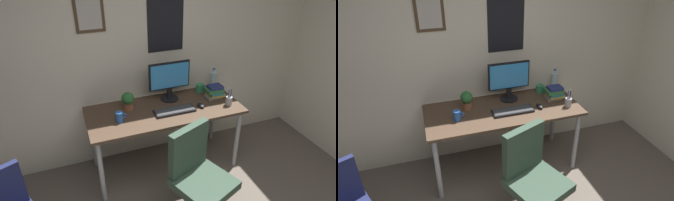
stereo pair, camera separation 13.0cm
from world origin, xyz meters
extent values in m
cube|color=beige|center=(0.00, 2.15, 1.30)|extent=(4.40, 0.08, 2.60)
cube|color=#4C3823|center=(-0.46, 2.11, 1.71)|extent=(0.28, 0.02, 0.34)
cube|color=beige|center=(-0.46, 2.09, 1.71)|extent=(0.22, 0.00, 0.28)
cube|color=black|center=(0.31, 2.11, 1.53)|extent=(0.40, 0.01, 0.56)
cube|color=#4C3828|center=(0.15, 1.72, 0.74)|extent=(1.63, 0.69, 0.03)
cylinder|color=#9EA0A5|center=(-0.60, 1.44, 0.36)|extent=(0.05, 0.05, 0.73)
cylinder|color=#9EA0A5|center=(0.91, 1.44, 0.36)|extent=(0.05, 0.05, 0.73)
cylinder|color=#9EA0A5|center=(-0.60, 2.01, 0.36)|extent=(0.05, 0.05, 0.73)
cylinder|color=#9EA0A5|center=(0.91, 2.01, 0.36)|extent=(0.05, 0.05, 0.73)
cube|color=#334738|center=(0.20, 0.87, 0.46)|extent=(0.60, 0.60, 0.08)
cube|color=#334738|center=(0.13, 1.06, 0.72)|extent=(0.42, 0.22, 0.45)
cylinder|color=black|center=(0.18, 1.15, 0.02)|extent=(0.05, 0.05, 0.04)
cylinder|color=black|center=(0.28, 1.91, 0.77)|extent=(0.20, 0.20, 0.01)
cube|color=black|center=(0.28, 1.91, 0.83)|extent=(0.05, 0.04, 0.12)
cube|color=black|center=(0.28, 1.92, 1.04)|extent=(0.46, 0.02, 0.30)
cube|color=#338CD8|center=(0.28, 1.90, 1.04)|extent=(0.43, 0.00, 0.27)
cube|color=black|center=(0.23, 1.63, 0.77)|extent=(0.43, 0.15, 0.02)
cube|color=#38383A|center=(0.23, 1.63, 0.78)|extent=(0.41, 0.13, 0.00)
ellipsoid|color=black|center=(0.53, 1.63, 0.78)|extent=(0.06, 0.11, 0.04)
cylinder|color=silver|center=(0.87, 1.99, 0.86)|extent=(0.07, 0.07, 0.20)
cylinder|color=silver|center=(0.87, 1.99, 0.98)|extent=(0.03, 0.03, 0.04)
cylinder|color=#2659B2|center=(0.87, 1.99, 1.00)|extent=(0.03, 0.03, 0.02)
cylinder|color=#2D8C59|center=(0.67, 1.96, 0.81)|extent=(0.09, 0.09, 0.09)
torus|color=#2D8C59|center=(0.73, 1.96, 0.81)|extent=(0.05, 0.01, 0.05)
cylinder|color=#2659B2|center=(-0.35, 1.65, 0.81)|extent=(0.07, 0.07, 0.10)
torus|color=#2659B2|center=(-0.30, 1.65, 0.82)|extent=(0.05, 0.01, 0.05)
cylinder|color=brown|center=(-0.21, 1.85, 0.80)|extent=(0.11, 0.11, 0.07)
sphere|color=#2D6B33|center=(-0.21, 1.85, 0.89)|extent=(0.13, 0.13, 0.13)
ellipsoid|color=#287A38|center=(-0.24, 1.88, 0.90)|extent=(0.07, 0.08, 0.02)
ellipsoid|color=#287A38|center=(-0.18, 1.87, 0.91)|extent=(0.07, 0.08, 0.02)
ellipsoid|color=#287A38|center=(-0.23, 1.82, 0.90)|extent=(0.08, 0.07, 0.02)
cylinder|color=#9EA0A5|center=(0.83, 1.56, 0.81)|extent=(0.07, 0.07, 0.09)
cylinder|color=#263FBF|center=(0.82, 1.56, 0.88)|extent=(0.01, 0.01, 0.13)
cylinder|color=red|center=(0.82, 1.57, 0.88)|extent=(0.01, 0.01, 0.13)
cylinder|color=black|center=(0.84, 1.55, 0.88)|extent=(0.01, 0.01, 0.13)
cylinder|color=#9EA0A5|center=(0.84, 1.56, 0.89)|extent=(0.01, 0.03, 0.14)
cylinder|color=#9EA0A5|center=(0.82, 1.56, 0.89)|extent=(0.01, 0.02, 0.14)
cube|color=gray|center=(0.75, 1.77, 0.77)|extent=(0.17, 0.13, 0.03)
cube|color=gold|center=(0.78, 1.76, 0.80)|extent=(0.18, 0.16, 0.02)
cube|color=#26727A|center=(0.77, 1.75, 0.83)|extent=(0.15, 0.12, 0.03)
cube|color=#33723F|center=(0.75, 1.77, 0.86)|extent=(0.18, 0.15, 0.03)
cube|color=navy|center=(0.77, 1.77, 0.89)|extent=(0.16, 0.12, 0.03)
camera|label=1|loc=(-0.75, -0.77, 2.31)|focal=31.16mm
camera|label=2|loc=(-0.63, -0.81, 2.31)|focal=31.16mm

